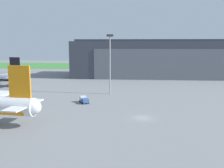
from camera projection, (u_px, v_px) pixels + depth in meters
ground_plane at (142, 118)px, 62.92m from camera, size 440.00×440.00×0.00m
grass_field_strip at (136, 66)px, 211.32m from camera, size 440.00×56.00×0.08m
maintenance_hangar at (170, 59)px, 143.96m from camera, size 108.57×34.08×20.81m
ops_van at (84, 100)px, 78.99m from camera, size 3.63×4.61×1.93m
apron_light_mast at (110, 60)px, 91.27m from camera, size 2.40×0.50×21.53m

